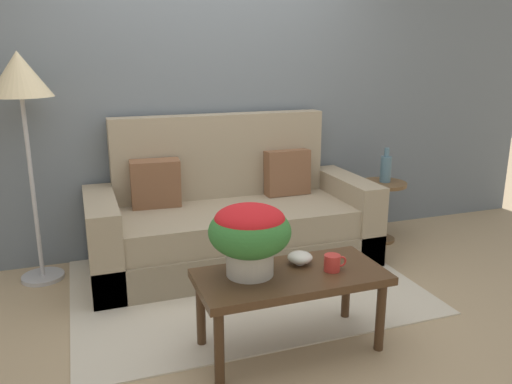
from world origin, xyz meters
The scene contains 11 objects.
ground_plane centered at (0.00, 0.00, 0.00)m, with size 14.00×14.00×0.00m, color tan.
wall_back centered at (0.00, 1.11, 1.45)m, with size 6.40×0.12×2.90m, color slate.
area_rug centered at (0.00, 0.19, 0.01)m, with size 2.34×1.71×0.01m, color beige.
couch centered at (0.05, 0.64, 0.34)m, with size 2.15×0.88×1.14m.
coffee_table centered at (0.00, -0.64, 0.39)m, with size 1.03×0.49×0.45m.
side_table centered at (1.42, 0.66, 0.37)m, with size 0.40×0.40×0.53m.
floor_lamp centered at (-1.35, 0.80, 1.38)m, with size 0.42×0.42×1.62m.
potted_plant centered at (-0.21, -0.58, 0.69)m, with size 0.44×0.44×0.39m.
coffee_mug centered at (0.23, -0.68, 0.50)m, with size 0.13×0.09×0.09m.
snack_bowl centered at (0.10, -0.54, 0.49)m, with size 0.14×0.14×0.07m.
table_vase centered at (1.44, 0.66, 0.65)m, with size 0.09×0.09×0.30m.
Camera 1 is at (-1.03, -2.98, 1.60)m, focal length 35.81 mm.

